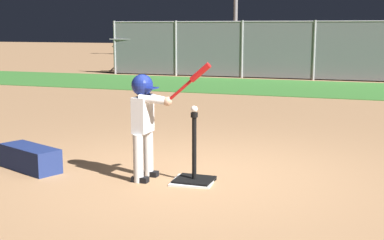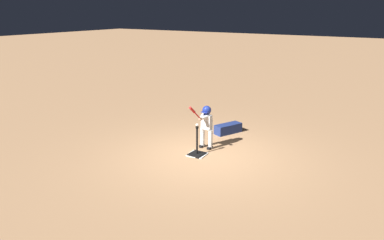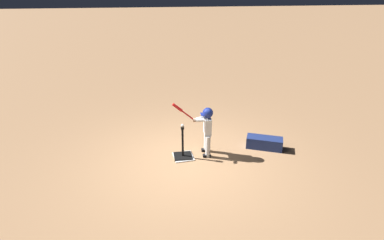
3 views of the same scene
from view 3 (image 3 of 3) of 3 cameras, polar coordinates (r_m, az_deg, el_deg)
The scene contains 6 objects.
ground_plane at distance 6.73m, azimuth -1.12°, elevation -7.99°, with size 90.00×90.00×0.00m, color #AD7F56.
home_plate at distance 6.91m, azimuth -1.65°, elevation -6.96°, with size 0.44×0.44×0.02m, color white.
batting_tee at distance 6.85m, azimuth -1.76°, elevation -6.20°, with size 0.40×0.36×0.76m.
batter_child at distance 6.68m, azimuth 2.70°, elevation -1.03°, with size 0.90×0.37×1.30m.
baseball at distance 6.53m, azimuth -1.84°, elevation -1.06°, with size 0.07×0.07×0.07m, color white.
equipment_bag at distance 7.40m, azimuth 13.60°, elevation -4.23°, with size 0.84×0.32×0.28m, color navy.
Camera 3 is at (0.66, 5.62, 3.65)m, focal length 28.00 mm.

